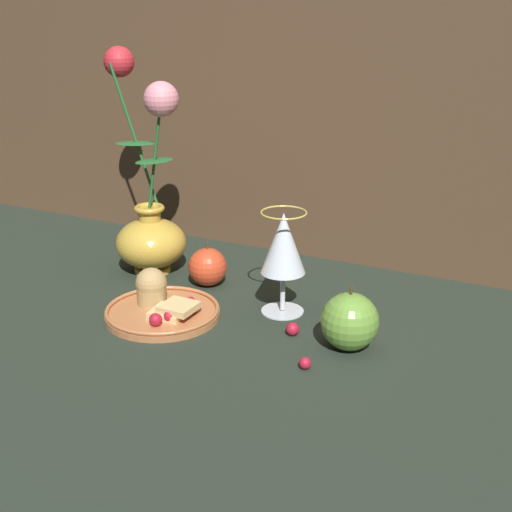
{
  "coord_description": "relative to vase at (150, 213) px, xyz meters",
  "views": [
    {
      "loc": [
        0.52,
        -0.9,
        0.47
      ],
      "look_at": [
        0.08,
        -0.01,
        0.1
      ],
      "focal_mm": 50.0,
      "sensor_mm": 36.0,
      "label": 1
    }
  ],
  "objects": [
    {
      "name": "ground_plane",
      "position": [
        0.17,
        -0.08,
        -0.11
      ],
      "size": [
        2.4,
        2.4,
        0.0
      ],
      "primitive_type": "plane",
      "color": "#232D23",
      "rests_on": "ground"
    },
    {
      "name": "berry_by_glass_stem",
      "position": [
        0.37,
        -0.04,
        -0.1
      ],
      "size": [
        0.01,
        0.01,
        0.01
      ],
      "primitive_type": "sphere",
      "color": "#AD192D",
      "rests_on": "ground_plane"
    },
    {
      "name": "berry_front_center",
      "position": [
        0.38,
        -0.2,
        -0.1
      ],
      "size": [
        0.02,
        0.02,
        0.02
      ],
      "primitive_type": "sphere",
      "color": "#AD192D",
      "rests_on": "ground_plane"
    },
    {
      "name": "wine_glass",
      "position": [
        0.28,
        -0.05,
        -0.0
      ],
      "size": [
        0.07,
        0.07,
        0.16
      ],
      "color": "silver",
      "rests_on": "ground_plane"
    },
    {
      "name": "apple_beside_vase",
      "position": [
        0.41,
        -0.12,
        -0.07
      ],
      "size": [
        0.08,
        0.08,
        0.09
      ],
      "color": "#669938",
      "rests_on": "ground_plane"
    },
    {
      "name": "plate_with_pastries",
      "position": [
        0.12,
        -0.15,
        -0.09
      ],
      "size": [
        0.18,
        0.18,
        0.07
      ],
      "color": "#B77042",
      "rests_on": "ground_plane"
    },
    {
      "name": "vase",
      "position": [
        0.0,
        0.0,
        0.0
      ],
      "size": [
        0.15,
        0.12,
        0.38
      ],
      "color": "gold",
      "rests_on": "ground_plane"
    },
    {
      "name": "berry_near_plate",
      "position": [
        0.33,
        -0.12,
        -0.1
      ],
      "size": [
        0.02,
        0.02,
        0.02
      ],
      "primitive_type": "sphere",
      "color": "#AD192D",
      "rests_on": "ground_plane"
    },
    {
      "name": "apple_near_glass",
      "position": [
        0.12,
        -0.01,
        -0.08
      ],
      "size": [
        0.07,
        0.07,
        0.08
      ],
      "color": "#D14223",
      "rests_on": "ground_plane"
    }
  ]
}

